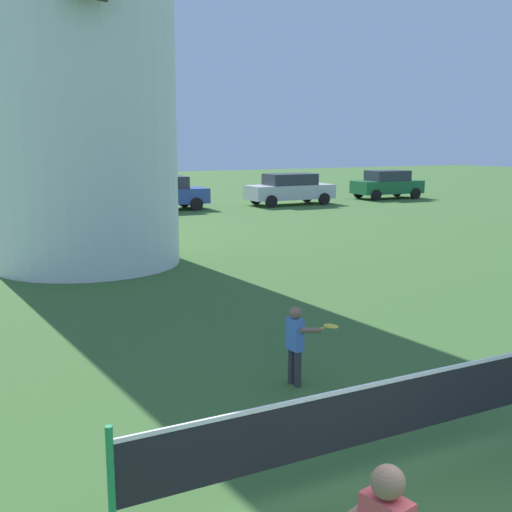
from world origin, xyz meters
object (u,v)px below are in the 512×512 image
(player_far, at_px, (297,340))
(parked_car_green, at_px, (387,184))
(parked_car_mustard, at_px, (26,200))
(parked_car_blue, at_px, (159,193))
(parked_car_silver, at_px, (290,189))
(tennis_net, at_px, (355,418))

(player_far, height_order, parked_car_green, parked_car_green)
(parked_car_mustard, distance_m, parked_car_blue, 6.08)
(parked_car_blue, bearing_deg, parked_car_mustard, -170.94)
(player_far, xyz_separation_m, parked_car_blue, (5.22, 21.15, 0.20))
(parked_car_mustard, height_order, parked_car_silver, same)
(parked_car_green, bearing_deg, parked_car_mustard, -177.31)
(player_far, bearing_deg, parked_car_blue, 76.13)
(parked_car_blue, relative_size, parked_car_green, 1.13)
(tennis_net, bearing_deg, parked_car_silver, 61.04)
(parked_car_mustard, bearing_deg, parked_car_silver, 1.95)
(tennis_net, relative_size, parked_car_silver, 1.03)
(parked_car_blue, distance_m, parked_car_silver, 6.73)
(player_far, height_order, parked_car_silver, parked_car_silver)
(parked_car_silver, bearing_deg, parked_car_green, 4.10)
(parked_car_mustard, relative_size, parked_car_green, 1.12)
(tennis_net, xyz_separation_m, parked_car_silver, (12.74, 23.02, 0.13))
(parked_car_blue, distance_m, parked_car_green, 13.27)
(player_far, distance_m, parked_car_blue, 21.79)
(player_far, distance_m, parked_car_silver, 23.83)
(parked_car_mustard, distance_m, parked_car_green, 19.29)
(parked_car_green, bearing_deg, parked_car_blue, 179.77)
(parked_car_mustard, bearing_deg, tennis_net, -90.06)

